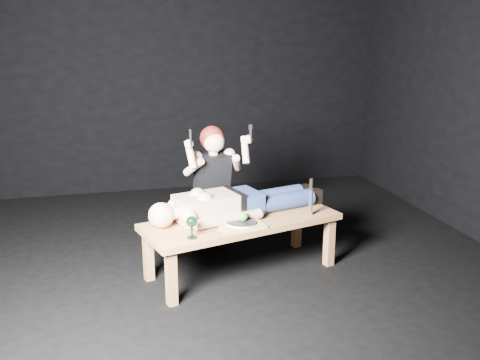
{
  "coord_description": "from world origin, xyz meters",
  "views": [
    {
      "loc": [
        -0.74,
        -3.94,
        1.87
      ],
      "look_at": [
        0.24,
        0.0,
        0.75
      ],
      "focal_mm": 40.8,
      "sensor_mm": 36.0,
      "label": 1
    }
  ],
  "objects_px": {
    "kneeling_woman": "(210,187)",
    "carving_knife": "(311,197)",
    "serving_tray": "(241,225)",
    "table": "(242,246)",
    "goblet": "(192,227)",
    "lying_man": "(240,199)"
  },
  "relations": [
    {
      "from": "kneeling_woman",
      "to": "carving_knife",
      "type": "xyz_separation_m",
      "value": [
        0.71,
        -0.55,
        0.03
      ]
    },
    {
      "from": "carving_knife",
      "to": "serving_tray",
      "type": "bearing_deg",
      "value": 176.03
    },
    {
      "from": "table",
      "to": "serving_tray",
      "type": "relative_size",
      "value": 4.66
    },
    {
      "from": "kneeling_woman",
      "to": "serving_tray",
      "type": "distance_m",
      "value": 0.69
    },
    {
      "from": "kneeling_woman",
      "to": "table",
      "type": "bearing_deg",
      "value": -81.17
    },
    {
      "from": "goblet",
      "to": "kneeling_woman",
      "type": "bearing_deg",
      "value": 70.83
    },
    {
      "from": "lying_man",
      "to": "kneeling_woman",
      "type": "xyz_separation_m",
      "value": [
        -0.17,
        0.39,
        0.0
      ]
    },
    {
      "from": "serving_tray",
      "to": "goblet",
      "type": "xyz_separation_m",
      "value": [
        -0.39,
        -0.15,
        0.07
      ]
    },
    {
      "from": "lying_man",
      "to": "goblet",
      "type": "distance_m",
      "value": 0.63
    },
    {
      "from": "lying_man",
      "to": "kneeling_woman",
      "type": "distance_m",
      "value": 0.42
    },
    {
      "from": "serving_tray",
      "to": "table",
      "type": "bearing_deg",
      "value": 74.42
    },
    {
      "from": "table",
      "to": "kneeling_woman",
      "type": "bearing_deg",
      "value": 91.47
    },
    {
      "from": "table",
      "to": "carving_knife",
      "type": "height_order",
      "value": "carving_knife"
    },
    {
      "from": "kneeling_woman",
      "to": "carving_knife",
      "type": "distance_m",
      "value": 0.9
    },
    {
      "from": "lying_man",
      "to": "serving_tray",
      "type": "xyz_separation_m",
      "value": [
        -0.06,
        -0.28,
        -0.11
      ]
    },
    {
      "from": "lying_man",
      "to": "goblet",
      "type": "relative_size",
      "value": 8.83
    },
    {
      "from": "kneeling_woman",
      "to": "goblet",
      "type": "relative_size",
      "value": 7.09
    },
    {
      "from": "goblet",
      "to": "carving_knife",
      "type": "xyz_separation_m",
      "value": [
        0.99,
        0.27,
        0.07
      ]
    },
    {
      "from": "kneeling_woman",
      "to": "goblet",
      "type": "xyz_separation_m",
      "value": [
        -0.29,
        -0.82,
        -0.04
      ]
    },
    {
      "from": "goblet",
      "to": "carving_knife",
      "type": "relative_size",
      "value": 0.54
    },
    {
      "from": "table",
      "to": "carving_knife",
      "type": "xyz_separation_m",
      "value": [
        0.55,
        -0.04,
        0.38
      ]
    },
    {
      "from": "serving_tray",
      "to": "carving_knife",
      "type": "height_order",
      "value": "carving_knife"
    }
  ]
}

